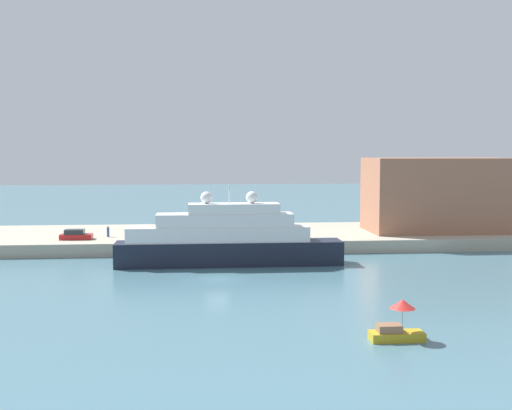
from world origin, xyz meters
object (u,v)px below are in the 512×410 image
Objects in this scene: small_motorboat at (397,325)px; harbor_building at (438,195)px; large_yacht at (226,240)px; mooring_bollard at (230,238)px; parked_car at (76,235)px; person_figure at (108,232)px.

small_motorboat is 0.19× the size of harbor_building.
large_yacht is 31.72× the size of mooring_bollard.
harbor_building reaches higher than large_yacht.
harbor_building is 52.75m from parked_car.
large_yacht reaches higher than small_motorboat.
large_yacht is at bearing -152.95° from harbor_building.
harbor_building reaches higher than person_figure.
harbor_building is 48.58m from person_figure.
harbor_building is at bearing 14.53° from mooring_bollard.
parked_car is (-52.33, -4.55, -4.89)m from harbor_building.
mooring_bollard is at bearing -9.87° from parked_car.
person_figure is at bearing 160.83° from mooring_bollard.
parked_car is 5.00× the size of mooring_bollard.
large_yacht is at bearing -31.06° from parked_car.
harbor_building is at bearing 66.33° from small_motorboat.
large_yacht is 6.95× the size of small_motorboat.
small_motorboat is 0.91× the size of parked_car.
person_figure is at bearing 119.76° from small_motorboat.
person_figure is (-15.88, 14.21, -0.59)m from large_yacht.
small_motorboat is at bearing -71.55° from large_yacht.
person_figure is at bearing 28.66° from parked_car.
harbor_building is at bearing 27.05° from large_yacht.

